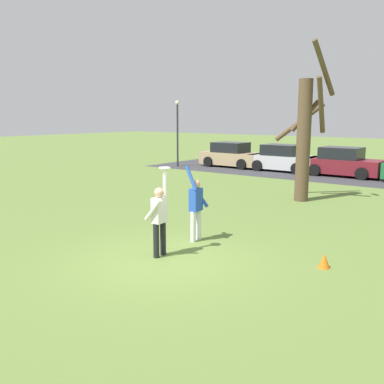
# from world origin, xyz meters

# --- Properties ---
(ground_plane) EXTENTS (120.00, 120.00, 0.00)m
(ground_plane) POSITION_xyz_m (0.00, 0.00, 0.00)
(ground_plane) COLOR olive
(person_catcher) EXTENTS (0.49, 0.55, 2.08)m
(person_catcher) POSITION_xyz_m (-0.31, 0.16, 0.98)
(person_catcher) COLOR black
(person_catcher) RESTS_ON ground_plane
(person_defender) EXTENTS (0.49, 0.56, 2.04)m
(person_defender) POSITION_xyz_m (-0.41, 1.71, 0.98)
(person_defender) COLOR silver
(person_defender) RESTS_ON ground_plane
(frisbee_disc) EXTENTS (0.27, 0.27, 0.02)m
(frisbee_disc) POSITION_xyz_m (-0.33, 0.38, 2.09)
(frisbee_disc) COLOR white
(frisbee_disc) RESTS_ON person_catcher
(parked_car_tan) EXTENTS (4.12, 2.07, 1.59)m
(parked_car_tan) POSITION_xyz_m (-8.74, 16.74, 0.73)
(parked_car_tan) COLOR tan
(parked_car_tan) RESTS_ON ground_plane
(parked_car_silver) EXTENTS (4.12, 2.07, 1.59)m
(parked_car_silver) POSITION_xyz_m (-5.10, 16.73, 0.73)
(parked_car_silver) COLOR #BCBCC1
(parked_car_silver) RESTS_ON ground_plane
(parked_car_maroon) EXTENTS (4.12, 2.07, 1.59)m
(parked_car_maroon) POSITION_xyz_m (-1.51, 16.71, 0.73)
(parked_car_maroon) COLOR maroon
(parked_car_maroon) RESTS_ON ground_plane
(parking_strip) EXTENTS (24.74, 6.40, 0.01)m
(parking_strip) POSITION_xyz_m (-1.19, 16.78, 0.00)
(parking_strip) COLOR #38383D
(parking_strip) RESTS_ON ground_plane
(bare_tree_tall) EXTENTS (2.30, 2.29, 5.96)m
(bare_tree_tall) POSITION_xyz_m (-0.41, 8.71, 2.60)
(bare_tree_tall) COLOR brown
(bare_tree_tall) RESTS_ON ground_plane
(lamppost_by_lot) EXTENTS (0.28, 0.28, 4.26)m
(lamppost_by_lot) POSITION_xyz_m (-11.70, 14.78, 2.59)
(lamppost_by_lot) COLOR #2D2D33
(lamppost_by_lot) RESTS_ON ground_plane
(field_cone_orange) EXTENTS (0.26, 0.26, 0.32)m
(field_cone_orange) POSITION_xyz_m (3.09, 1.74, 0.16)
(field_cone_orange) COLOR orange
(field_cone_orange) RESTS_ON ground_plane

